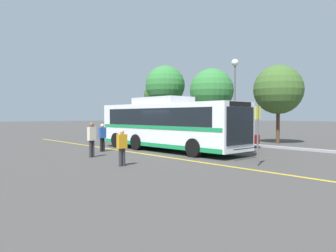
% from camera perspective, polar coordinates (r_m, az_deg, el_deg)
% --- Properties ---
extents(ground_plane, '(220.00, 220.00, 0.00)m').
position_cam_1_polar(ground_plane, '(20.18, -0.02, -4.42)').
color(ground_plane, '#423F3D').
extents(lane_strip_0, '(30.78, 0.20, 0.01)m').
position_cam_1_polar(lane_strip_0, '(19.21, -4.97, -4.73)').
color(lane_strip_0, gold).
rests_on(lane_strip_0, ground_plane).
extents(curb_strip, '(38.78, 0.36, 0.15)m').
position_cam_1_polar(curb_strip, '(25.25, 11.12, -3.02)').
color(curb_strip, '#99999E').
rests_on(curb_strip, ground_plane).
extents(transit_bus, '(11.15, 2.97, 3.35)m').
position_cam_1_polar(transit_bus, '(20.47, -0.03, 0.40)').
color(transit_bus, white).
rests_on(transit_bus, ground_plane).
extents(parked_car_0, '(4.80, 1.87, 1.32)m').
position_cam_1_polar(parked_car_0, '(32.14, -6.14, -0.87)').
color(parked_car_0, navy).
rests_on(parked_car_0, ground_plane).
extents(parked_car_1, '(4.10, 2.14, 1.58)m').
position_cam_1_polar(parked_car_1, '(27.49, 2.02, -1.13)').
color(parked_car_1, '#335B33').
rests_on(parked_car_1, ground_plane).
extents(parked_car_2, '(4.49, 2.02, 1.40)m').
position_cam_1_polar(parked_car_2, '(23.64, 10.14, -1.81)').
color(parked_car_2, maroon).
rests_on(parked_car_2, ground_plane).
extents(pedestrian_0, '(0.23, 0.42, 1.60)m').
position_cam_1_polar(pedestrian_0, '(14.35, -8.02, -3.38)').
color(pedestrian_0, '#2D2D33').
rests_on(pedestrian_0, ground_plane).
extents(pedestrian_1, '(0.28, 0.45, 1.83)m').
position_cam_1_polar(pedestrian_1, '(17.66, -13.15, -1.93)').
color(pedestrian_1, '#2D2D33').
rests_on(pedestrian_1, ground_plane).
extents(pedestrian_2, '(0.25, 0.43, 1.70)m').
position_cam_1_polar(pedestrian_2, '(20.32, -11.36, -1.68)').
color(pedestrian_2, black).
rests_on(pedestrian_2, ground_plane).
extents(bus_stop_sign, '(0.07, 0.40, 2.65)m').
position_cam_1_polar(bus_stop_sign, '(14.67, 15.36, -0.32)').
color(bus_stop_sign, '#59595E').
rests_on(bus_stop_sign, ground_plane).
extents(street_lamp, '(0.56, 0.56, 6.62)m').
position_cam_1_polar(street_lamp, '(26.45, 11.56, 7.88)').
color(street_lamp, '#59595E').
rests_on(street_lamp, ground_plane).
extents(tree_0, '(4.07, 4.07, 7.34)m').
position_cam_1_polar(tree_0, '(33.97, -0.51, 7.06)').
color(tree_0, '#513823').
rests_on(tree_0, ground_plane).
extents(tree_1, '(4.18, 4.18, 6.68)m').
position_cam_1_polar(tree_1, '(31.67, 7.62, 6.14)').
color(tree_1, '#513823').
rests_on(tree_1, ground_plane).
extents(tree_2, '(3.85, 3.85, 6.17)m').
position_cam_1_polar(tree_2, '(27.22, 18.66, 6.02)').
color(tree_2, '#513823').
rests_on(tree_2, ground_plane).
extents(tree_3, '(3.14, 3.14, 6.21)m').
position_cam_1_polar(tree_3, '(38.58, -1.88, 5.44)').
color(tree_3, '#513823').
rests_on(tree_3, ground_plane).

